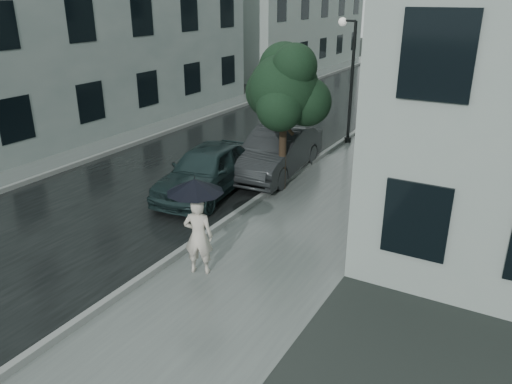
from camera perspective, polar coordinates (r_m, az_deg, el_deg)
The scene contains 14 objects.
ground at distance 10.42m, azimuth -3.41°, elevation -10.48°, with size 120.00×120.00×0.00m, color black.
sidewalk at distance 20.66m, azimuth 15.55°, elevation 5.38°, with size 3.50×60.00×0.01m, color slate.
kerb_near at distance 21.12m, azimuth 10.77°, elevation 6.35°, with size 0.15×60.00×0.15m, color slate.
asphalt_road at distance 22.46m, azimuth 2.26°, elevation 7.44°, with size 6.85×60.00×0.00m, color black.
kerb_far at distance 24.19m, azimuth -5.20°, elevation 8.60°, with size 0.15×60.00×0.15m, color slate.
sidewalk_far at distance 24.73m, azimuth -6.99°, elevation 8.65°, with size 1.70×60.00×0.01m, color #4C5451.
building_far_a at distance 24.16m, azimuth -22.20°, elevation 18.37°, with size 7.02×20.00×9.50m.
building_far_b at distance 41.77m, azimuth 3.15°, elevation 19.62°, with size 7.02×18.00×8.00m.
pedestrian at distance 10.49m, azimuth -6.59°, elevation -5.03°, with size 0.61×0.40×1.69m, color beige.
umbrella at distance 9.99m, azimuth -7.00°, elevation 0.73°, with size 1.28×1.28×1.25m.
street_tree at distance 14.54m, azimuth 3.34°, elevation 11.72°, with size 2.66×2.41×4.33m.
lamp_post at distance 19.94m, azimuth 10.53°, elevation 13.24°, with size 0.84×0.38×4.72m.
car_near at distance 14.70m, azimuth -5.58°, elevation 2.57°, with size 1.74×4.33×1.47m, color #1A2B2C.
car_far at distance 16.29m, azimuth 2.39°, elevation 4.64°, with size 1.60×4.57×1.51m, color black.
Camera 1 is at (4.86, -7.36, 5.56)m, focal length 35.00 mm.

